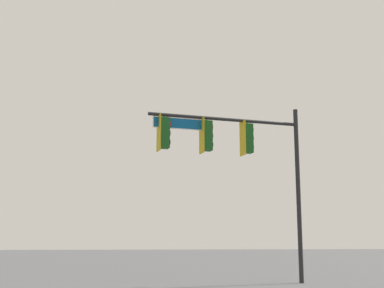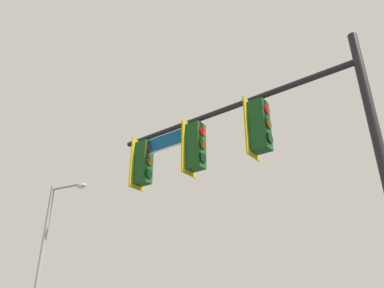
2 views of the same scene
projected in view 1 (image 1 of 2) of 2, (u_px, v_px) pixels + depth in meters
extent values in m
cylinder|color=black|center=(298.00, 194.00, 20.13)|extent=(0.17, 0.17, 6.54)
cylinder|color=black|center=(225.00, 119.00, 19.76)|extent=(5.84, 0.53, 0.12)
cube|color=gold|center=(243.00, 138.00, 19.84)|extent=(0.07, 0.52, 1.30)
cube|color=#144719|center=(247.00, 139.00, 19.90)|extent=(0.38, 0.34, 1.10)
cylinder|color=#144719|center=(247.00, 123.00, 20.01)|extent=(0.04, 0.04, 0.12)
cylinder|color=red|center=(252.00, 130.00, 20.02)|extent=(0.05, 0.22, 0.22)
cylinder|color=#392D05|center=(252.00, 139.00, 19.96)|extent=(0.05, 0.22, 0.22)
cylinder|color=black|center=(252.00, 148.00, 19.89)|extent=(0.05, 0.22, 0.22)
cube|color=gold|center=(202.00, 136.00, 19.36)|extent=(0.07, 0.52, 1.30)
cube|color=#144719|center=(207.00, 136.00, 19.42)|extent=(0.38, 0.34, 1.10)
cylinder|color=#144719|center=(207.00, 120.00, 19.53)|extent=(0.04, 0.04, 0.12)
cylinder|color=red|center=(212.00, 127.00, 19.54)|extent=(0.05, 0.22, 0.22)
cylinder|color=#392D05|center=(212.00, 136.00, 19.48)|extent=(0.05, 0.22, 0.22)
cylinder|color=black|center=(212.00, 145.00, 19.41)|extent=(0.05, 0.22, 0.22)
cube|color=gold|center=(159.00, 133.00, 18.88)|extent=(0.07, 0.52, 1.30)
cube|color=#144719|center=(164.00, 133.00, 18.94)|extent=(0.38, 0.34, 1.10)
cylinder|color=#144719|center=(164.00, 116.00, 19.05)|extent=(0.04, 0.04, 0.12)
cylinder|color=red|center=(169.00, 124.00, 19.06)|extent=(0.05, 0.22, 0.22)
cylinder|color=#392D05|center=(169.00, 133.00, 19.00)|extent=(0.05, 0.22, 0.22)
cylinder|color=black|center=(169.00, 143.00, 18.93)|extent=(0.05, 0.22, 0.22)
cube|color=#0A4C7F|center=(178.00, 123.00, 19.17)|extent=(1.82, 0.17, 0.36)
cube|color=white|center=(178.00, 123.00, 19.17)|extent=(1.88, 0.16, 0.42)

